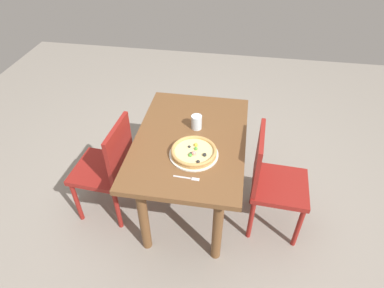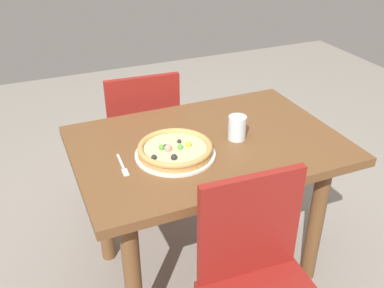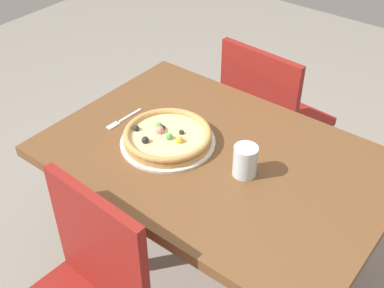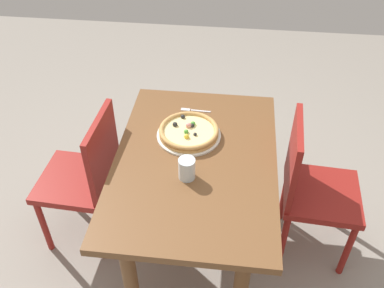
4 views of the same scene
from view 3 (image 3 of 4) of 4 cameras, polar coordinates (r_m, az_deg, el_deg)
name	(u,v)px [view 3 (image 3 of 4)]	position (r m, az deg, el deg)	size (l,w,h in m)	color
ground_plane	(212,287)	(2.19, 2.27, -16.27)	(6.00, 6.00, 0.00)	gray
dining_table	(216,181)	(1.73, 2.76, -4.34)	(1.14, 0.78, 0.73)	brown
chair_near	(270,121)	(2.28, 8.99, 2.64)	(0.43, 0.43, 0.87)	maroon
plate	(168,142)	(1.70, -2.81, 0.26)	(0.33, 0.33, 0.01)	silver
pizza	(167,136)	(1.69, -2.86, 0.94)	(0.31, 0.31, 0.05)	tan
fork	(122,120)	(1.83, -8.15, 2.73)	(0.02, 0.17, 0.00)	silver
drinking_glass	(245,161)	(1.55, 6.17, -1.96)	(0.08, 0.08, 0.11)	silver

